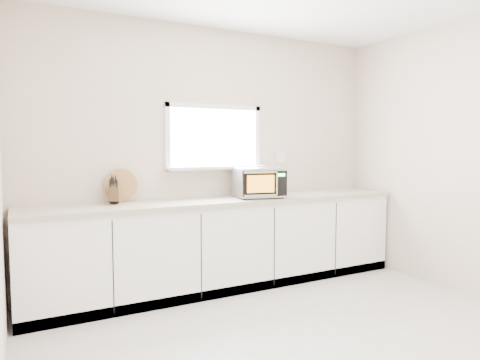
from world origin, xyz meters
TOP-DOWN VIEW (x-y plane):
  - ground at (0.00, 0.00)m, footprint 4.00×4.00m
  - back_wall at (0.00, 2.00)m, footprint 4.00×0.17m
  - cabinets at (0.00, 1.70)m, footprint 3.92×0.60m
  - countertop at (0.00, 1.69)m, footprint 3.92×0.64m
  - microwave at (0.35, 1.61)m, footprint 0.55×0.47m
  - knife_block at (-1.10, 1.81)m, footprint 0.13×0.20m
  - cutting_board at (-1.01, 1.94)m, footprint 0.32×0.08m
  - coffee_grinder at (0.39, 1.86)m, footprint 0.13×0.13m

SIDE VIEW (x-z plane):
  - ground at x=0.00m, z-range 0.00..0.00m
  - cabinets at x=0.00m, z-range 0.00..0.88m
  - countertop at x=0.00m, z-range 0.88..0.92m
  - coffee_grinder at x=0.39m, z-range 0.92..1.11m
  - knife_block at x=-1.10m, z-range 0.90..1.17m
  - cutting_board at x=-1.01m, z-range 0.92..1.24m
  - microwave at x=0.35m, z-range 0.93..1.24m
  - back_wall at x=0.00m, z-range 0.01..2.71m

